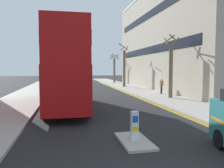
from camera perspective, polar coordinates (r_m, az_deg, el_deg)
The scene contains 12 objects.
sidewalk_right at distance 21.71m, azimuth 12.93°, elevation -3.44°, with size 4.00×80.00×0.14m, color #ADA89E.
sidewalk_left at distance 20.13m, azimuth -23.10°, elevation -4.24°, with size 4.00×80.00×0.14m, color #ADA89E.
kerb_line_outer at distance 19.07m, azimuth 9.70°, elevation -4.61°, with size 0.10×56.00×0.01m, color yellow.
kerb_line_inner at distance 19.01m, azimuth 9.25°, elevation -4.63°, with size 0.10×56.00×0.01m, color yellow.
traffic_island at distance 8.79m, azimuth 5.80°, elevation -14.48°, with size 1.10×2.20×0.10m, color #ADA89E.
keep_left_bollard at distance 8.63m, azimuth 5.83°, elevation -10.96°, with size 0.36×0.28×1.11m.
double_decker_bus_away at distance 16.11m, azimuth -11.53°, elevation 4.59°, with size 2.91×10.84×5.64m.
pedestrian_far at distance 24.35m, azimuth 12.70°, elevation -0.48°, with size 0.34×0.22×1.62m.
street_tree_near at distance 21.24m, azimuth 15.00°, elevation 3.98°, with size 1.55×1.56×5.97m.
street_tree_mid at distance 33.11m, azimuth 3.18°, elevation 4.34°, with size 1.56×1.68×6.52m.
street_tree_far at distance 43.11m, azimuth 0.61°, elevation 3.89°, with size 1.87×1.90×5.61m.
townhouse_terrace_right at distance 33.19m, azimuth 17.53°, elevation 10.98°, with size 10.08×28.00×13.98m.
Camera 1 is at (-2.54, -3.54, 2.83)m, focal length 35.26 mm.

